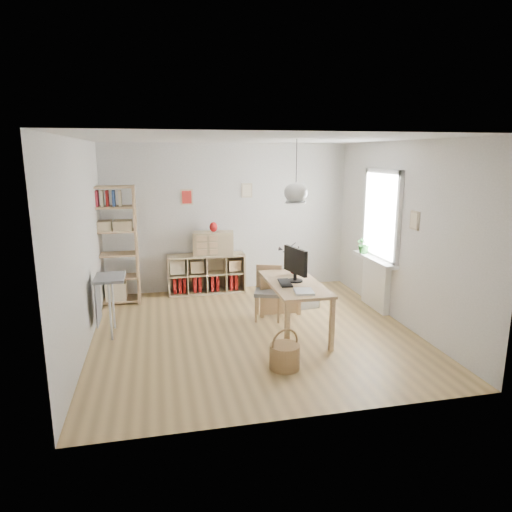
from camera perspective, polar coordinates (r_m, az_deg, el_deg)
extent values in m
plane|color=tan|center=(6.67, -0.29, -9.43)|extent=(4.50, 4.50, 0.00)
plane|color=white|center=(8.47, -3.50, 4.78)|extent=(4.50, 0.00, 4.50)
plane|color=white|center=(4.17, 6.17, -3.57)|extent=(4.50, 0.00, 4.50)
plane|color=white|center=(6.23, -20.99, 1.08)|extent=(0.00, 4.50, 4.50)
plane|color=white|center=(7.10, 17.77, 2.66)|extent=(0.00, 4.50, 4.50)
plane|color=silver|center=(6.18, -0.32, 14.43)|extent=(4.50, 4.50, 0.00)
cylinder|color=black|center=(6.18, 5.07, 11.23)|extent=(0.01, 0.01, 0.68)
ellipsoid|color=white|center=(6.20, 5.01, 7.90)|extent=(0.32, 0.32, 0.27)
cube|color=white|center=(7.58, 15.52, 4.94)|extent=(0.03, 1.00, 1.30)
cube|color=white|center=(7.10, 17.35, 4.32)|extent=(0.06, 0.08, 1.46)
cube|color=white|center=(8.05, 13.58, 5.47)|extent=(0.06, 0.08, 1.46)
cube|color=white|center=(7.52, 15.66, 10.15)|extent=(0.06, 1.16, 0.08)
cube|color=white|center=(7.69, 15.05, -0.16)|extent=(0.06, 1.16, 0.08)
cube|color=white|center=(7.79, 14.73, -3.47)|extent=(0.10, 0.80, 0.80)
cube|color=white|center=(7.67, 14.57, -0.41)|extent=(0.22, 1.20, 0.06)
cube|color=tan|center=(6.43, 4.79, -3.46)|extent=(0.70, 1.50, 0.04)
cube|color=tan|center=(5.83, 3.91, -9.05)|extent=(0.06, 0.06, 0.71)
cube|color=tan|center=(7.11, 0.75, -4.98)|extent=(0.06, 0.06, 0.71)
cube|color=tan|center=(6.02, 9.46, -8.50)|extent=(0.06, 0.06, 0.71)
cube|color=tan|center=(7.26, 5.38, -4.65)|extent=(0.06, 0.06, 0.71)
cube|color=tan|center=(8.50, -6.16, -4.46)|extent=(1.40, 0.38, 0.03)
cube|color=tan|center=(8.33, -6.27, 0.08)|extent=(1.40, 0.38, 0.03)
cube|color=tan|center=(8.37, -10.88, -2.45)|extent=(0.03, 0.38, 0.72)
cube|color=tan|center=(8.50, -1.62, -1.97)|extent=(0.03, 0.38, 0.72)
cube|color=tan|center=(8.58, -6.35, -1.91)|extent=(1.40, 0.02, 0.72)
cube|color=maroon|center=(8.44, -10.13, -3.49)|extent=(0.06, 0.26, 0.30)
cube|color=maroon|center=(8.44, -9.52, -3.46)|extent=(0.05, 0.26, 0.30)
cube|color=maroon|center=(8.44, -8.97, -3.44)|extent=(0.05, 0.26, 0.30)
cube|color=maroon|center=(8.45, -7.69, -3.37)|extent=(0.05, 0.26, 0.30)
cube|color=maroon|center=(8.46, -7.08, -3.34)|extent=(0.05, 0.26, 0.30)
cube|color=maroon|center=(8.48, -5.53, -3.26)|extent=(0.06, 0.26, 0.30)
cube|color=maroon|center=(8.49, -4.93, -3.23)|extent=(0.06, 0.26, 0.30)
cube|color=maroon|center=(8.53, -3.19, -3.13)|extent=(0.06, 0.26, 0.30)
cube|color=maroon|center=(8.54, -2.60, -3.10)|extent=(0.05, 0.26, 0.30)
cube|color=tan|center=(8.07, -20.11, 1.10)|extent=(0.04, 0.38, 2.00)
cube|color=tan|center=(8.00, -14.71, 1.37)|extent=(0.04, 0.38, 2.00)
cube|color=tan|center=(8.26, -16.98, -5.24)|extent=(0.76, 0.38, 0.03)
cube|color=tan|center=(8.15, -17.17, -2.56)|extent=(0.76, 0.38, 0.03)
cube|color=tan|center=(8.05, -17.35, 0.19)|extent=(0.76, 0.38, 0.03)
cube|color=tan|center=(7.98, -17.54, 3.00)|extent=(0.76, 0.38, 0.03)
cube|color=tan|center=(7.93, -17.73, 5.85)|extent=(0.76, 0.38, 0.03)
cube|color=tan|center=(7.90, -17.89, 8.22)|extent=(0.76, 0.38, 0.03)
cube|color=navy|center=(7.94, -19.82, 6.76)|extent=(0.04, 0.18, 0.26)
cube|color=maroon|center=(7.93, -19.25, 6.80)|extent=(0.04, 0.18, 0.26)
cube|color=beige|center=(7.92, -18.67, 6.83)|extent=(0.04, 0.18, 0.26)
cube|color=maroon|center=(7.92, -18.09, 6.87)|extent=(0.04, 0.18, 0.26)
cube|color=navy|center=(7.91, -17.37, 6.91)|extent=(0.04, 0.18, 0.26)
cube|color=beige|center=(7.90, -16.64, 6.95)|extent=(0.04, 0.18, 0.26)
cube|color=gray|center=(6.65, -17.82, -2.60)|extent=(0.40, 0.55, 0.04)
cylinder|color=white|center=(6.56, -17.75, -6.64)|extent=(0.03, 0.03, 0.82)
cylinder|color=white|center=(6.97, -17.43, -5.46)|extent=(0.03, 0.03, 0.82)
cube|color=gray|center=(6.76, -19.16, -5.36)|extent=(0.02, 0.50, 0.62)
cube|color=gray|center=(7.03, 1.52, -4.56)|extent=(0.50, 0.50, 0.06)
cube|color=tan|center=(6.95, -0.02, -6.74)|extent=(0.04, 0.04, 0.40)
cube|color=tan|center=(7.28, 0.25, -5.84)|extent=(0.04, 0.04, 0.40)
cube|color=tan|center=(6.93, 2.82, -6.82)|extent=(0.04, 0.04, 0.40)
cube|color=tan|center=(7.25, 2.96, -5.92)|extent=(0.04, 0.04, 0.40)
cube|color=tan|center=(7.14, 1.63, -2.53)|extent=(0.39, 0.16, 0.36)
cylinder|color=olive|center=(5.57, 3.61, -12.44)|extent=(0.36, 0.36, 0.30)
torus|color=olive|center=(5.50, 3.64, -10.83)|extent=(0.36, 0.13, 0.37)
cube|color=silver|center=(7.74, 5.61, -6.24)|extent=(0.57, 0.44, 0.02)
cube|color=silver|center=(7.59, 3.92, -5.58)|extent=(0.07, 0.36, 0.27)
cube|color=silver|center=(7.81, 7.28, -5.13)|extent=(0.07, 0.36, 0.27)
cube|color=silver|center=(7.56, 6.22, -5.72)|extent=(0.52, 0.10, 0.27)
cube|color=silver|center=(7.85, 5.06, -5.00)|extent=(0.52, 0.10, 0.27)
cube|color=silver|center=(7.91, 4.60, -2.95)|extent=(0.54, 0.25, 0.34)
sphere|color=gold|center=(7.58, 4.97, -5.13)|extent=(0.12, 0.12, 0.12)
sphere|color=#1974B4|center=(7.76, 6.08, -4.74)|extent=(0.12, 0.12, 0.12)
sphere|color=#C64918|center=(7.66, 5.58, -4.96)|extent=(0.12, 0.12, 0.12)
sphere|color=#37812F|center=(7.69, 6.84, -4.93)|extent=(0.12, 0.12, 0.12)
cylinder|color=black|center=(6.46, 4.90, -3.09)|extent=(0.22, 0.22, 0.02)
cylinder|color=black|center=(6.45, 4.91, -2.58)|extent=(0.05, 0.05, 0.10)
cube|color=black|center=(6.39, 4.94, -0.58)|extent=(0.18, 0.55, 0.36)
cube|color=black|center=(6.35, 3.66, -3.36)|extent=(0.20, 0.42, 0.02)
cylinder|color=black|center=(7.11, 5.30, -1.57)|extent=(0.05, 0.05, 0.04)
cylinder|color=black|center=(7.07, 5.32, -0.18)|extent=(0.01, 0.01, 0.35)
cone|color=black|center=(6.88, 3.17, 0.84)|extent=(0.09, 0.06, 0.08)
sphere|color=#490913|center=(6.82, 4.88, -1.60)|extent=(0.17, 0.17, 0.17)
cube|color=white|center=(5.96, 6.00, -4.44)|extent=(0.28, 0.33, 0.03)
cube|color=tan|center=(8.30, -5.35, 1.62)|extent=(0.76, 0.43, 0.41)
ellipsoid|color=#990C0D|center=(8.25, -5.34, 3.63)|extent=(0.15, 0.15, 0.18)
imported|color=#246226|center=(7.92, 13.39, 1.45)|extent=(0.29, 0.25, 0.31)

